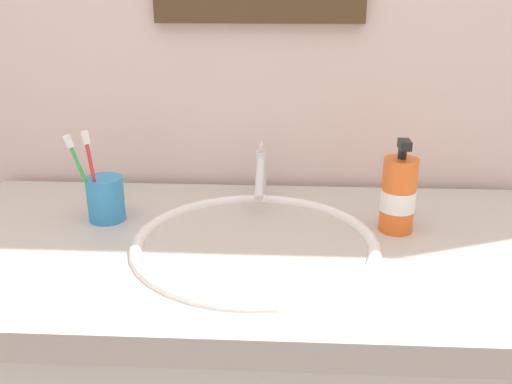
% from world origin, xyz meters
% --- Properties ---
extents(tiled_wall_back, '(2.42, 0.04, 2.40)m').
position_xyz_m(tiled_wall_back, '(0.00, 0.34, 1.20)').
color(tiled_wall_back, beige).
rests_on(tiled_wall_back, ground).
extents(sink_basin, '(0.45, 0.45, 0.09)m').
position_xyz_m(sink_basin, '(0.01, -0.01, 0.84)').
color(sink_basin, white).
rests_on(sink_basin, vanity_counter).
extents(faucet, '(0.02, 0.15, 0.12)m').
position_xyz_m(faucet, '(0.01, 0.21, 0.93)').
color(faucet, silver).
rests_on(faucet, sink_basin).
extents(toothbrush_cup, '(0.07, 0.07, 0.09)m').
position_xyz_m(toothbrush_cup, '(-0.29, 0.09, 0.91)').
color(toothbrush_cup, '#338CCC').
rests_on(toothbrush_cup, vanity_counter).
extents(toothbrush_green, '(0.05, 0.05, 0.18)m').
position_xyz_m(toothbrush_green, '(-0.33, 0.06, 0.97)').
color(toothbrush_green, green).
rests_on(toothbrush_green, toothbrush_cup).
extents(toothbrush_red, '(0.02, 0.02, 0.18)m').
position_xyz_m(toothbrush_red, '(-0.31, 0.06, 0.98)').
color(toothbrush_red, red).
rests_on(toothbrush_red, toothbrush_cup).
extents(soap_dispenser, '(0.07, 0.07, 0.18)m').
position_xyz_m(soap_dispenser, '(0.27, 0.07, 0.94)').
color(soap_dispenser, orange).
rests_on(soap_dispenser, vanity_counter).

